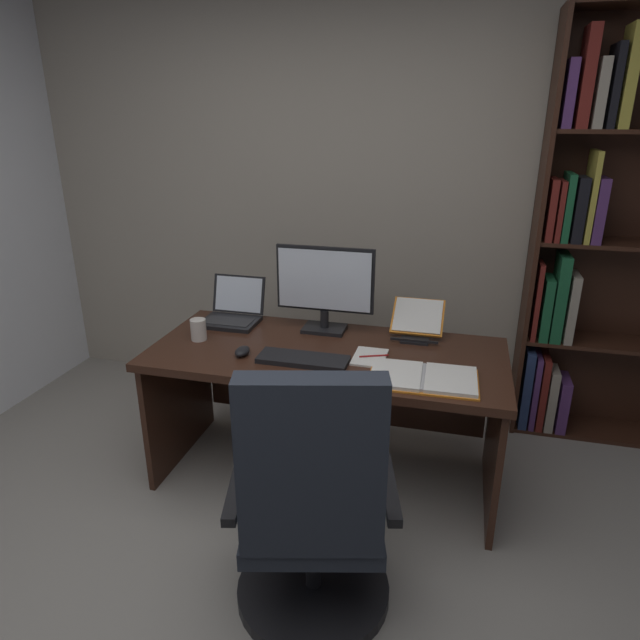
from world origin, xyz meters
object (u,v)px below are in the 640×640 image
bookshelf (599,248)px  keyboard (303,359)px  laptop (233,313)px  coffee_mug (198,330)px  monitor (325,289)px  open_binder (423,378)px  desk (330,378)px  notepad (370,357)px  pen (374,356)px  computer_mouse (242,351)px  office_chair (312,518)px  reading_stand_with_book (417,320)px

bookshelf → keyboard: 1.74m
laptop → coffee_mug: size_ratio=2.78×
keyboard → monitor: bearing=90.0°
open_binder → desk: bearing=148.1°
monitor → notepad: 0.47m
coffee_mug → desk: bearing=9.1°
pen → computer_mouse: bearing=-169.1°
office_chair → monitor: (-0.23, 1.12, 0.50)m
desk → coffee_mug: coffee_mug is taller
reading_stand_with_book → monitor: bearing=-172.7°
bookshelf → open_binder: bookshelf is taller
notepad → monitor: bearing=134.8°
bookshelf → reading_stand_with_book: 1.08m
bookshelf → monitor: size_ratio=4.45×
open_binder → pen: open_binder is taller
open_binder → coffee_mug: 1.15m
bookshelf → coffee_mug: bookshelf is taller
laptop → notepad: size_ratio=1.44×
keyboard → computer_mouse: 0.30m
notepad → coffee_mug: size_ratio=1.94×
office_chair → monitor: 1.24m
desk → office_chair: size_ratio=1.62×
office_chair → coffee_mug: 1.21m
office_chair → coffee_mug: (-0.82, 0.83, 0.32)m
monitor → laptop: 0.55m
monitor → office_chair: bearing=-78.1°
keyboard → notepad: size_ratio=2.00×
keyboard → open_binder: 0.56m
desk → pen: bearing=-25.5°
computer_mouse → reading_stand_with_book: reading_stand_with_book is taller
monitor → notepad: monitor is taller
pen → bookshelf: bearing=38.7°
laptop → office_chair: bearing=-55.9°
coffee_mug → notepad: bearing=-0.5°
desk → laptop: 0.67m
keyboard → laptop: bearing=141.5°
monitor → open_binder: 0.75m
keyboard → reading_stand_with_book: bearing=44.7°
desk → monitor: (-0.07, 0.18, 0.42)m
office_chair → reading_stand_with_book: (0.24, 1.18, 0.35)m
monitor → pen: bearing=-43.3°
monitor → coffee_mug: 0.68m
desk → reading_stand_with_book: 0.54m
office_chair → laptop: (-0.76, 1.12, 0.32)m
bookshelf → computer_mouse: 1.98m
notepad → pen: size_ratio=1.50×
reading_stand_with_book → desk: bearing=-149.1°
reading_stand_with_book → pen: 0.40m
open_binder → monitor: bearing=138.7°
desk → bookshelf: bookshelf is taller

